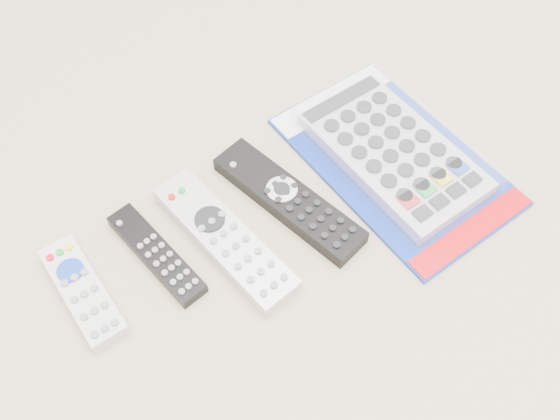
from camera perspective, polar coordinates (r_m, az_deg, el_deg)
remote_small_grey at (r=0.76m, az=-17.58°, el=-7.12°), size 0.05×0.15×0.02m
remote_slim_black at (r=0.77m, az=-11.21°, el=-3.99°), size 0.05×0.16×0.02m
remote_silver_dvd at (r=0.77m, az=-5.08°, el=-2.63°), size 0.08×0.23×0.03m
remote_large_black at (r=0.79m, az=0.84°, el=0.92°), size 0.09×0.23×0.02m
jumbo_remote_packaged at (r=0.85m, az=10.37°, el=5.31°), size 0.19×0.32×0.04m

